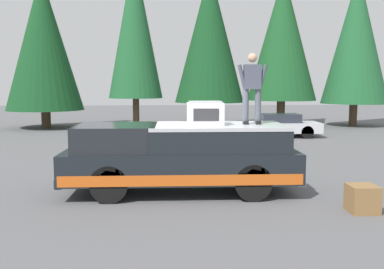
% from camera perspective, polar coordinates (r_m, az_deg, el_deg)
% --- Properties ---
extents(ground_plane, '(90.00, 90.00, 0.00)m').
position_cam_1_polar(ground_plane, '(10.65, 0.26, -7.52)').
color(ground_plane, '#565659').
extents(pickup_truck, '(2.01, 5.54, 1.65)m').
position_cam_1_polar(pickup_truck, '(10.42, -1.48, -2.93)').
color(pickup_truck, black).
rests_on(pickup_truck, ground).
extents(compressor_unit, '(0.65, 0.84, 0.56)m').
position_cam_1_polar(compressor_unit, '(10.20, 1.74, 2.83)').
color(compressor_unit, silver).
rests_on(compressor_unit, pickup_truck).
extents(person_on_truck_bed, '(0.29, 0.72, 1.69)m').
position_cam_1_polar(person_on_truck_bed, '(10.49, 7.92, 6.28)').
color(person_on_truck_bed, '#4C515B').
rests_on(person_on_truck_bed, pickup_truck).
extents(parked_car_silver, '(1.64, 4.10, 1.16)m').
position_cam_1_polar(parked_car_silver, '(21.97, 11.26, 1.18)').
color(parked_car_silver, silver).
rests_on(parked_car_silver, ground).
extents(wooden_crate, '(0.56, 0.56, 0.56)m').
position_cam_1_polar(wooden_crate, '(9.57, 21.53, -7.88)').
color(wooden_crate, olive).
rests_on(wooden_crate, ground).
extents(conifer_far_left, '(4.07, 4.07, 9.51)m').
position_cam_1_polar(conifer_far_left, '(29.25, 20.83, 11.76)').
color(conifer_far_left, '#4C3826').
rests_on(conifer_far_left, ground).
extents(conifer_left, '(4.29, 4.29, 9.48)m').
position_cam_1_polar(conifer_left, '(28.02, 11.84, 12.47)').
color(conifer_left, '#4C3826').
rests_on(conifer_left, ground).
extents(conifer_center_left, '(4.26, 4.26, 9.62)m').
position_cam_1_polar(conifer_center_left, '(27.21, 2.33, 12.81)').
color(conifer_center_left, '#4C3826').
rests_on(conifer_center_left, ground).
extents(conifer_center_right, '(3.25, 3.25, 10.41)m').
position_cam_1_polar(conifer_center_right, '(26.89, -7.55, 13.98)').
color(conifer_center_right, '#4C3826').
rests_on(conifer_center_right, ground).
extents(conifer_right, '(4.54, 4.54, 9.12)m').
position_cam_1_polar(conifer_right, '(27.64, -19.02, 11.41)').
color(conifer_right, '#4C3826').
rests_on(conifer_right, ground).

